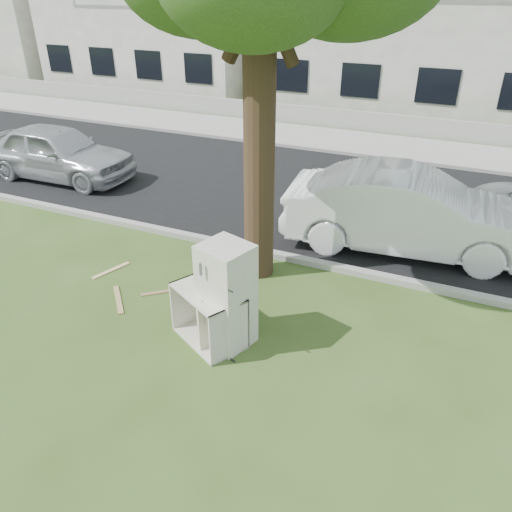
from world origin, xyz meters
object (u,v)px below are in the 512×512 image
at_px(fridge, 227,296).
at_px(cabinet, 209,315).
at_px(car_center, 410,212).
at_px(car_left, 58,152).

height_order(fridge, cabinet, fridge).
xyz_separation_m(car_center, car_left, (-9.53, 0.39, -0.08)).
height_order(cabinet, car_left, car_left).
relative_size(fridge, cabinet, 1.48).
distance_m(fridge, car_center, 4.65).
relative_size(fridge, car_left, 0.38).
xyz_separation_m(fridge, cabinet, (-0.28, -0.07, -0.39)).
bearing_deg(car_left, cabinet, -124.41).
height_order(car_center, car_left, car_center).
height_order(cabinet, car_center, car_center).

